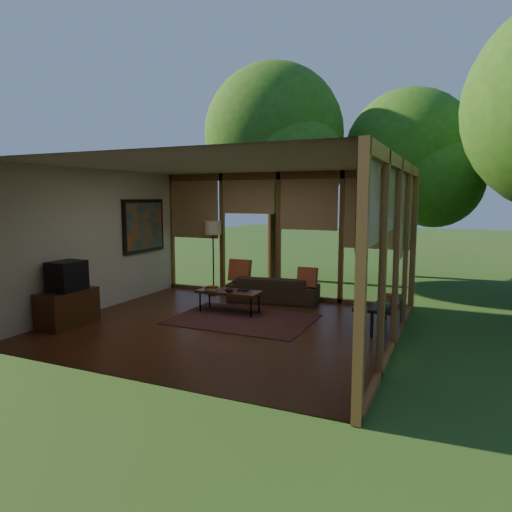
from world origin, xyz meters
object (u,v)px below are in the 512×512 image
at_px(media_cabinet, 68,308).
at_px(floor_lamp, 213,232).
at_px(television, 67,276).
at_px(coffee_table, 229,292).
at_px(sofa, 273,289).
at_px(side_console, 379,304).

xyz_separation_m(media_cabinet, floor_lamp, (1.05, 3.20, 1.11)).
bearing_deg(television, coffee_table, 41.36).
xyz_separation_m(sofa, side_console, (2.31, -1.05, 0.14)).
distance_m(sofa, television, 4.00).
bearing_deg(coffee_table, side_console, 2.70).
relative_size(sofa, coffee_table, 1.55).
relative_size(television, side_console, 0.39).
height_order(floor_lamp, side_console, floor_lamp).
xyz_separation_m(television, side_console, (4.85, 1.99, -0.44)).
height_order(television, coffee_table, television).
bearing_deg(media_cabinet, television, 0.00).
bearing_deg(coffee_table, television, -138.64).
height_order(media_cabinet, television, television).
distance_m(sofa, side_console, 2.55).
height_order(floor_lamp, coffee_table, floor_lamp).
height_order(television, floor_lamp, floor_lamp).
relative_size(sofa, media_cabinet, 1.86).
bearing_deg(media_cabinet, coffee_table, 41.09).
distance_m(floor_lamp, side_console, 4.13).
bearing_deg(media_cabinet, sofa, 49.95).
distance_m(media_cabinet, coffee_table, 2.83).
bearing_deg(sofa, side_console, 147.06).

